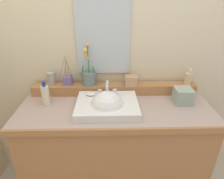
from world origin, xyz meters
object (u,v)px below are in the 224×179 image
at_px(soap_bar, 91,94).
at_px(reed_diffuser, 68,80).
at_px(tumbler_cup, 51,79).
at_px(trinket_box, 131,81).
at_px(potted_plant, 89,76).
at_px(lotion_bottle, 46,95).
at_px(soap_dispenser, 188,78).
at_px(sink_basin, 107,107).
at_px(tissue_box, 183,96).

height_order(soap_bar, reed_diffuser, reed_diffuser).
xyz_separation_m(tumbler_cup, trinket_box, (0.65, -0.03, -0.01)).
bearing_deg(soap_bar, potted_plant, 98.74).
relative_size(trinket_box, lotion_bottle, 0.51).
distance_m(soap_dispenser, lotion_bottle, 1.14).
xyz_separation_m(sink_basin, soap_bar, (-0.12, 0.11, 0.05)).
bearing_deg(tumbler_cup, reed_diffuser, -1.26).
height_order(soap_dispenser, tissue_box, soap_dispenser).
xyz_separation_m(sink_basin, lotion_bottle, (-0.46, 0.08, 0.06)).
height_order(soap_bar, soap_dispenser, soap_dispenser).
bearing_deg(trinket_box, tissue_box, -21.43).
xyz_separation_m(soap_dispenser, lotion_bottle, (-1.12, -0.17, -0.05)).
distance_m(sink_basin, lotion_bottle, 0.47).
xyz_separation_m(reed_diffuser, trinket_box, (0.52, -0.03, 0.00)).
bearing_deg(soap_bar, soap_dispenser, 10.19).
distance_m(soap_bar, soap_dispenser, 0.81).
distance_m(tumbler_cup, tissue_box, 1.05).
bearing_deg(soap_bar, sink_basin, -41.46).
relative_size(potted_plant, tumbler_cup, 3.31).
relative_size(soap_dispenser, reed_diffuser, 0.56).
distance_m(soap_dispenser, tumbler_cup, 1.12).
bearing_deg(lotion_bottle, tissue_box, 0.40).
bearing_deg(sink_basin, lotion_bottle, 169.96).
xyz_separation_m(soap_bar, soap_dispenser, (0.79, 0.14, 0.07)).
height_order(soap_bar, trinket_box, trinket_box).
relative_size(sink_basin, reed_diffuser, 1.88).
height_order(potted_plant, soap_dispenser, potted_plant).
relative_size(tumbler_cup, tissue_box, 0.78).
bearing_deg(lotion_bottle, soap_bar, 4.63).
bearing_deg(lotion_bottle, sink_basin, -10.04).
relative_size(potted_plant, trinket_box, 3.45).
bearing_deg(potted_plant, lotion_bottle, -149.73).
xyz_separation_m(trinket_box, lotion_bottle, (-0.65, -0.16, -0.04)).
relative_size(tumbler_cup, lotion_bottle, 0.53).
distance_m(soap_bar, lotion_bottle, 0.34).
height_order(potted_plant, tumbler_cup, potted_plant).
relative_size(soap_bar, soap_dispenser, 0.53).
bearing_deg(reed_diffuser, soap_bar, -38.12).
distance_m(tumbler_cup, lotion_bottle, 0.20).
bearing_deg(trinket_box, lotion_bottle, -166.80).
xyz_separation_m(trinket_box, tissue_box, (0.38, -0.15, -0.06)).
xyz_separation_m(soap_bar, potted_plant, (-0.02, 0.15, 0.09)).
height_order(soap_dispenser, lotion_bottle, soap_dispenser).
distance_m(soap_dispenser, tissue_box, 0.20).
xyz_separation_m(soap_bar, tissue_box, (0.70, -0.02, -0.01)).
xyz_separation_m(soap_dispenser, tumbler_cup, (-1.12, 0.02, -0.00)).
xyz_separation_m(potted_plant, tumbler_cup, (-0.31, 0.01, -0.02)).
height_order(lotion_bottle, tissue_box, lotion_bottle).
bearing_deg(soap_dispenser, potted_plant, 179.15).
height_order(soap_bar, lotion_bottle, lotion_bottle).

